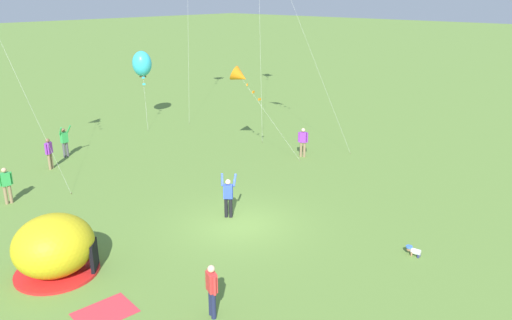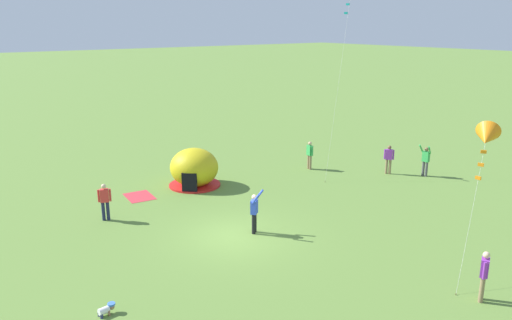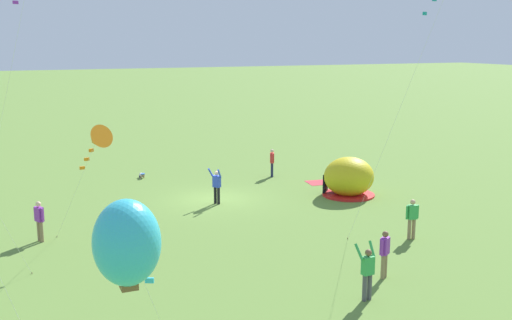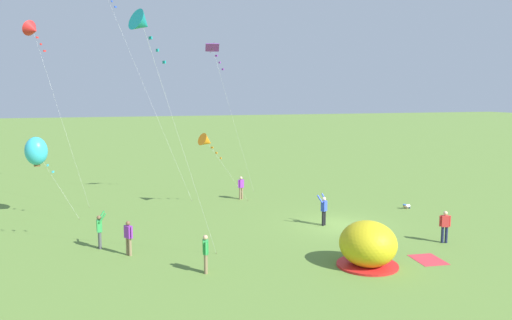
{
  "view_description": "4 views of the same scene",
  "coord_description": "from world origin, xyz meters",
  "px_view_note": "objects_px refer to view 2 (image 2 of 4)",
  "views": [
    {
      "loc": [
        -13.4,
        -13.14,
        9.16
      ],
      "look_at": [
        1.87,
        0.75,
        2.16
      ],
      "focal_mm": 35.0,
      "sensor_mm": 36.0,
      "label": 1
    },
    {
      "loc": [
        15.99,
        -10.94,
        8.67
      ],
      "look_at": [
        -0.98,
        1.74,
        2.81
      ],
      "focal_mm": 35.0,
      "sensor_mm": 36.0,
      "label": 2
    },
    {
      "loc": [
        9.91,
        28.81,
        8.23
      ],
      "look_at": [
        0.08,
        5.68,
        3.19
      ],
      "focal_mm": 42.0,
      "sensor_mm": 36.0,
      "label": 3
    },
    {
      "loc": [
        -26.31,
        13.57,
        7.85
      ],
      "look_at": [
        1.52,
        4.62,
        3.94
      ],
      "focal_mm": 35.0,
      "sensor_mm": 36.0,
      "label": 4
    }
  ],
  "objects_px": {
    "kite_orange": "(487,137)",
    "popup_tent": "(194,168)",
    "person_near_tent": "(484,274)",
    "person_flying_kite": "(426,160)",
    "toddler_crawling": "(106,309)",
    "person_far_back": "(310,154)",
    "person_strolling": "(389,158)",
    "person_arms_raised": "(254,211)",
    "person_center_field": "(105,200)"
  },
  "relations": [
    {
      "from": "person_strolling",
      "to": "kite_orange",
      "type": "relative_size",
      "value": 0.33
    },
    {
      "from": "person_strolling",
      "to": "kite_orange",
      "type": "height_order",
      "value": "kite_orange"
    },
    {
      "from": "person_near_tent",
      "to": "person_flying_kite",
      "type": "relative_size",
      "value": 0.91
    },
    {
      "from": "person_near_tent",
      "to": "person_strolling",
      "type": "bearing_deg",
      "value": 140.89
    },
    {
      "from": "person_far_back",
      "to": "kite_orange",
      "type": "distance_m",
      "value": 13.15
    },
    {
      "from": "person_arms_raised",
      "to": "kite_orange",
      "type": "xyz_separation_m",
      "value": [
        6.62,
        5.65,
        3.62
      ]
    },
    {
      "from": "person_center_field",
      "to": "person_flying_kite",
      "type": "height_order",
      "value": "person_flying_kite"
    },
    {
      "from": "person_flying_kite",
      "to": "person_near_tent",
      "type": "bearing_deg",
      "value": -47.57
    },
    {
      "from": "person_near_tent",
      "to": "kite_orange",
      "type": "xyz_separation_m",
      "value": [
        -2.07,
        3.01,
        3.66
      ]
    },
    {
      "from": "kite_orange",
      "to": "popup_tent",
      "type": "bearing_deg",
      "value": -161.9
    },
    {
      "from": "toddler_crawling",
      "to": "person_flying_kite",
      "type": "distance_m",
      "value": 20.35
    },
    {
      "from": "toddler_crawling",
      "to": "person_far_back",
      "type": "bearing_deg",
      "value": 116.79
    },
    {
      "from": "popup_tent",
      "to": "person_strolling",
      "type": "distance_m",
      "value": 11.42
    },
    {
      "from": "toddler_crawling",
      "to": "person_arms_raised",
      "type": "relative_size",
      "value": 0.29
    },
    {
      "from": "person_arms_raised",
      "to": "person_near_tent",
      "type": "xyz_separation_m",
      "value": [
        8.69,
        2.64,
        -0.03
      ]
    },
    {
      "from": "popup_tent",
      "to": "person_flying_kite",
      "type": "xyz_separation_m",
      "value": [
        6.49,
        11.64,
        0.0
      ]
    },
    {
      "from": "person_near_tent",
      "to": "person_center_field",
      "type": "relative_size",
      "value": 1.0
    },
    {
      "from": "person_center_field",
      "to": "person_far_back",
      "type": "bearing_deg",
      "value": 92.34
    },
    {
      "from": "popup_tent",
      "to": "person_flying_kite",
      "type": "bearing_deg",
      "value": 60.88
    },
    {
      "from": "person_arms_raised",
      "to": "person_flying_kite",
      "type": "height_order",
      "value": "same"
    },
    {
      "from": "person_near_tent",
      "to": "person_center_field",
      "type": "height_order",
      "value": "same"
    },
    {
      "from": "popup_tent",
      "to": "person_near_tent",
      "type": "height_order",
      "value": "popup_tent"
    },
    {
      "from": "popup_tent",
      "to": "person_arms_raised",
      "type": "xyz_separation_m",
      "value": [
        7.09,
        -1.17,
        0.0
      ]
    },
    {
      "from": "person_near_tent",
      "to": "person_center_field",
      "type": "xyz_separation_m",
      "value": [
        -13.86,
        -7.19,
        0.0
      ]
    },
    {
      "from": "person_arms_raised",
      "to": "person_center_field",
      "type": "bearing_deg",
      "value": -138.7
    },
    {
      "from": "popup_tent",
      "to": "person_far_back",
      "type": "xyz_separation_m",
      "value": [
        1.39,
        7.25,
        -0.03
      ]
    },
    {
      "from": "person_flying_kite",
      "to": "kite_orange",
      "type": "height_order",
      "value": "kite_orange"
    },
    {
      "from": "kite_orange",
      "to": "person_center_field",
      "type": "bearing_deg",
      "value": -139.16
    },
    {
      "from": "toddler_crawling",
      "to": "person_center_field",
      "type": "bearing_deg",
      "value": 159.49
    },
    {
      "from": "toddler_crawling",
      "to": "kite_orange",
      "type": "relative_size",
      "value": 0.11
    },
    {
      "from": "popup_tent",
      "to": "toddler_crawling",
      "type": "height_order",
      "value": "popup_tent"
    },
    {
      "from": "person_center_field",
      "to": "person_flying_kite",
      "type": "bearing_deg",
      "value": 75.25
    },
    {
      "from": "person_arms_raised",
      "to": "person_near_tent",
      "type": "distance_m",
      "value": 9.08
    },
    {
      "from": "person_arms_raised",
      "to": "person_flying_kite",
      "type": "bearing_deg",
      "value": 92.71
    },
    {
      "from": "person_center_field",
      "to": "person_flying_kite",
      "type": "relative_size",
      "value": 0.91
    },
    {
      "from": "popup_tent",
      "to": "person_far_back",
      "type": "bearing_deg",
      "value": 79.18
    },
    {
      "from": "person_strolling",
      "to": "person_far_back",
      "type": "bearing_deg",
      "value": -138.91
    },
    {
      "from": "toddler_crawling",
      "to": "person_far_back",
      "type": "xyz_separation_m",
      "value": [
        -7.95,
        15.74,
        0.79
      ]
    },
    {
      "from": "person_center_field",
      "to": "popup_tent",
      "type": "bearing_deg",
      "value": 108.53
    },
    {
      "from": "popup_tent",
      "to": "person_strolling",
      "type": "relative_size",
      "value": 1.63
    },
    {
      "from": "person_center_field",
      "to": "person_strolling",
      "type": "bearing_deg",
      "value": 79.45
    },
    {
      "from": "popup_tent",
      "to": "person_near_tent",
      "type": "relative_size",
      "value": 1.63
    },
    {
      "from": "person_far_back",
      "to": "kite_orange",
      "type": "height_order",
      "value": "kite_orange"
    },
    {
      "from": "toddler_crawling",
      "to": "person_strolling",
      "type": "height_order",
      "value": "person_strolling"
    },
    {
      "from": "toddler_crawling",
      "to": "person_arms_raised",
      "type": "xyz_separation_m",
      "value": [
        -2.24,
        7.32,
        0.82
      ]
    },
    {
      "from": "kite_orange",
      "to": "person_near_tent",
      "type": "bearing_deg",
      "value": -55.52
    },
    {
      "from": "popup_tent",
      "to": "person_arms_raised",
      "type": "distance_m",
      "value": 7.19
    },
    {
      "from": "person_arms_raised",
      "to": "person_center_field",
      "type": "height_order",
      "value": "person_arms_raised"
    },
    {
      "from": "popup_tent",
      "to": "person_arms_raised",
      "type": "height_order",
      "value": "popup_tent"
    },
    {
      "from": "person_strolling",
      "to": "person_far_back",
      "type": "height_order",
      "value": "same"
    }
  ]
}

